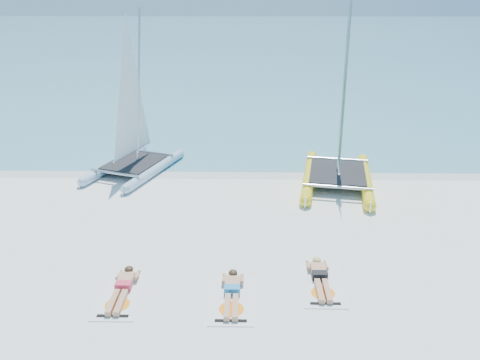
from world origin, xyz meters
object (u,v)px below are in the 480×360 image
(towel_a, at_px, (121,296))
(towel_b, at_px, (232,300))
(catamaran_blue, at_px, (132,125))
(catamaran_yellow, at_px, (341,121))
(sunbather_a, at_px, (123,287))
(towel_c, at_px, (321,285))
(sunbather_c, at_px, (320,276))
(sunbather_b, at_px, (232,291))

(towel_a, height_order, towel_b, same)
(catamaran_blue, distance_m, catamaran_yellow, 7.83)
(towel_a, height_order, sunbather_a, sunbather_a)
(catamaran_blue, xyz_separation_m, sunbather_a, (1.47, -7.98, -1.74))
(towel_c, relative_size, sunbather_c, 1.07)
(towel_a, xyz_separation_m, sunbather_b, (2.59, 0.08, 0.11))
(towel_c, bearing_deg, sunbather_c, 90.00)
(sunbather_b, bearing_deg, catamaran_blue, 116.65)
(sunbather_a, distance_m, sunbather_b, 2.59)
(sunbather_b, xyz_separation_m, towel_c, (2.14, 0.44, -0.11))
(sunbather_a, relative_size, towel_c, 0.93)
(sunbather_a, bearing_deg, catamaran_blue, 100.45)
(towel_c, xyz_separation_m, sunbather_c, (0.00, 0.19, 0.11))
(sunbather_a, relative_size, sunbather_b, 1.00)
(catamaran_yellow, bearing_deg, sunbather_a, -121.08)
(catamaran_blue, bearing_deg, towel_b, -44.27)
(towel_a, bearing_deg, catamaran_yellow, 49.96)
(sunbather_b, bearing_deg, towel_c, 11.65)
(catamaran_blue, xyz_separation_m, towel_a, (1.47, -8.17, -1.85))
(catamaran_yellow, bearing_deg, catamaran_blue, -175.02)
(towel_b, distance_m, sunbather_c, 2.29)
(catamaran_blue, bearing_deg, sunbather_c, -30.67)
(catamaran_blue, xyz_separation_m, towel_c, (6.20, -7.66, -1.85))
(catamaran_blue, bearing_deg, sunbather_b, -43.73)
(catamaran_yellow, relative_size, towel_c, 3.79)
(towel_a, relative_size, sunbather_a, 1.07)
(towel_c, bearing_deg, catamaran_yellow, 77.14)
(towel_a, distance_m, sunbather_c, 4.78)
(sunbather_b, bearing_deg, sunbather_c, 16.49)
(towel_b, bearing_deg, sunbather_b, 90.00)
(sunbather_b, relative_size, sunbather_c, 1.00)
(catamaran_yellow, bearing_deg, sunbather_c, -93.52)
(sunbather_a, distance_m, towel_c, 4.74)
(towel_c, bearing_deg, sunbather_b, -168.35)
(catamaran_yellow, relative_size, towel_a, 3.79)
(catamaran_blue, relative_size, towel_a, 3.37)
(towel_b, bearing_deg, catamaran_yellow, 63.96)
(towel_b, relative_size, sunbather_c, 1.07)
(towel_c, bearing_deg, catamaran_blue, 129.00)
(catamaran_blue, distance_m, towel_a, 8.51)
(towel_a, bearing_deg, sunbather_c, 8.53)
(towel_a, height_order, sunbather_b, sunbather_b)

